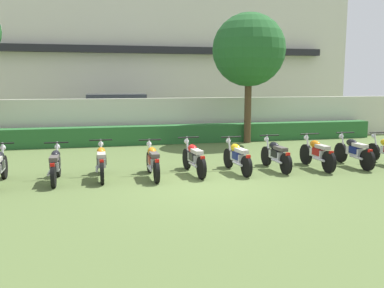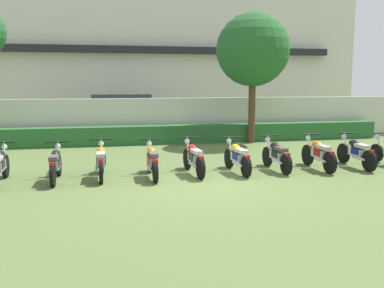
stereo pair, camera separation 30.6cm
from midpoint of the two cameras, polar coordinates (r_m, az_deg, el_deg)
name	(u,v)px [view 2 (the right image)]	position (r m, az deg, el deg)	size (l,w,h in m)	color
ground	(205,185)	(10.25, 2.63, -5.57)	(60.00, 60.00, 0.00)	#566B38
building	(142,57)	(26.11, -6.44, 11.49)	(24.37, 6.50, 7.78)	beige
compound_wall	(161,120)	(17.69, -3.67, 3.29)	(23.15, 0.30, 1.79)	beige
hedge_row	(164,134)	(17.06, -3.32, 1.31)	(18.52, 0.70, 0.73)	#28602D
parked_car	(125,114)	(20.30, -8.57, 3.99)	(4.54, 2.16, 1.89)	#9EA3A8
tree_far_side	(253,50)	(17.28, 8.71, 12.38)	(2.89, 2.89, 5.16)	#4C3823
motorcycle_in_row_1	(0,166)	(11.28, -23.75, -2.67)	(0.60, 1.92, 0.96)	black
motorcycle_in_row_2	(55,164)	(11.07, -17.14, -2.57)	(0.60, 1.79, 0.94)	black
motorcycle_in_row_3	(101,161)	(11.12, -11.36, -2.26)	(0.60, 1.84, 0.96)	black
motorcycle_in_row_4	(152,161)	(11.03, -4.60, -2.25)	(0.60, 1.84, 0.94)	black
motorcycle_in_row_5	(193,158)	(11.40, 0.97, -1.86)	(0.60, 1.90, 0.95)	black
motorcycle_in_row_6	(237,157)	(11.65, 6.85, -1.72)	(0.60, 1.82, 0.94)	black
motorcycle_in_row_7	(277,155)	(12.12, 12.01, -1.44)	(0.60, 1.80, 0.94)	black
motorcycle_in_row_8	(318,154)	(12.57, 17.32, -1.24)	(0.60, 1.86, 0.96)	black
motorcycle_in_row_9	(356,152)	(13.22, 21.83, -1.01)	(0.60, 1.91, 0.96)	black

